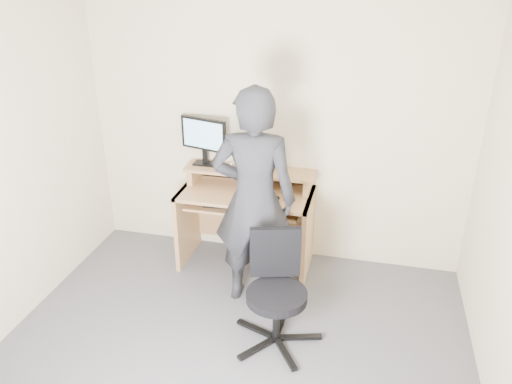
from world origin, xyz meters
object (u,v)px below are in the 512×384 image
at_px(desk, 248,208).
at_px(office_chair, 276,286).
at_px(monitor, 204,137).
at_px(person, 254,200).

relative_size(desk, office_chair, 1.40).
bearing_deg(monitor, desk, 3.21).
xyz_separation_m(desk, monitor, (-0.44, 0.10, 0.63)).
bearing_deg(desk, office_chair, -65.14).
distance_m(monitor, person, 0.96).
bearing_deg(person, monitor, -50.72).
height_order(desk, office_chair, desk).
bearing_deg(desk, monitor, 167.69).
bearing_deg(office_chair, monitor, 113.38).
relative_size(desk, person, 0.65).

